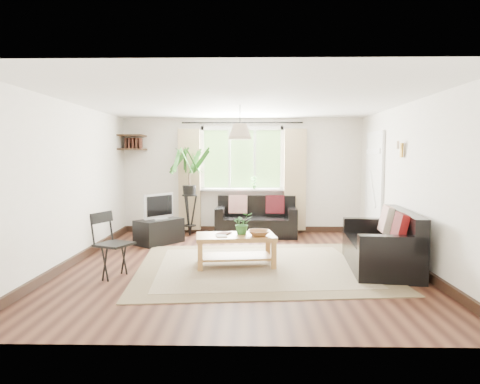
{
  "coord_description": "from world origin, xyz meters",
  "views": [
    {
      "loc": [
        0.13,
        -6.26,
        1.61
      ],
      "look_at": [
        0.0,
        0.4,
        1.05
      ],
      "focal_mm": 32.0,
      "sensor_mm": 36.0,
      "label": 1
    }
  ],
  "objects_px": {
    "sofa_back": "(256,217)",
    "folding_chair": "(114,245)",
    "coffee_table": "(236,251)",
    "sofa_right": "(380,241)",
    "palm_stand": "(189,191)",
    "tv_stand": "(159,231)"
  },
  "relations": [
    {
      "from": "sofa_right",
      "to": "coffee_table",
      "type": "height_order",
      "value": "sofa_right"
    },
    {
      "from": "folding_chair",
      "to": "coffee_table",
      "type": "bearing_deg",
      "value": -44.98
    },
    {
      "from": "sofa_back",
      "to": "coffee_table",
      "type": "height_order",
      "value": "sofa_back"
    },
    {
      "from": "sofa_back",
      "to": "folding_chair",
      "type": "relative_size",
      "value": 1.86
    },
    {
      "from": "sofa_back",
      "to": "coffee_table",
      "type": "bearing_deg",
      "value": -96.14
    },
    {
      "from": "sofa_right",
      "to": "palm_stand",
      "type": "distance_m",
      "value": 4.02
    },
    {
      "from": "sofa_right",
      "to": "coffee_table",
      "type": "relative_size",
      "value": 1.48
    },
    {
      "from": "sofa_right",
      "to": "coffee_table",
      "type": "bearing_deg",
      "value": -86.59
    },
    {
      "from": "sofa_back",
      "to": "sofa_right",
      "type": "height_order",
      "value": "sofa_right"
    },
    {
      "from": "sofa_back",
      "to": "sofa_right",
      "type": "distance_m",
      "value": 3.02
    },
    {
      "from": "coffee_table",
      "to": "tv_stand",
      "type": "bearing_deg",
      "value": 132.27
    },
    {
      "from": "sofa_back",
      "to": "sofa_right",
      "type": "bearing_deg",
      "value": -53.05
    },
    {
      "from": "tv_stand",
      "to": "sofa_right",
      "type": "bearing_deg",
      "value": -76.94
    },
    {
      "from": "sofa_right",
      "to": "sofa_back",
      "type": "bearing_deg",
      "value": -139.51
    },
    {
      "from": "palm_stand",
      "to": "coffee_table",
      "type": "bearing_deg",
      "value": -67.57
    },
    {
      "from": "sofa_right",
      "to": "coffee_table",
      "type": "xyz_separation_m",
      "value": [
        -2.07,
        0.08,
        -0.16
      ]
    },
    {
      "from": "coffee_table",
      "to": "folding_chair",
      "type": "relative_size",
      "value": 1.31
    },
    {
      "from": "sofa_right",
      "to": "folding_chair",
      "type": "xyz_separation_m",
      "value": [
        -3.66,
        -0.54,
        0.04
      ]
    },
    {
      "from": "sofa_back",
      "to": "palm_stand",
      "type": "distance_m",
      "value": 1.45
    },
    {
      "from": "sofa_back",
      "to": "palm_stand",
      "type": "xyz_separation_m",
      "value": [
        -1.36,
        0.05,
        0.52
      ]
    },
    {
      "from": "folding_chair",
      "to": "sofa_right",
      "type": "bearing_deg",
      "value": -57.91
    },
    {
      "from": "sofa_back",
      "to": "sofa_right",
      "type": "xyz_separation_m",
      "value": [
        1.73,
        -2.48,
        0.02
      ]
    }
  ]
}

